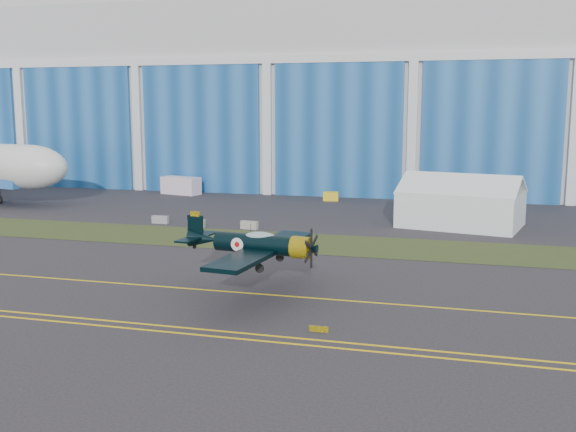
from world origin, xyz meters
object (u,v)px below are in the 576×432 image
(tent, at_px, (461,200))
(tug, at_px, (331,196))
(warbird, at_px, (255,244))
(shipping_container, at_px, (181,186))

(tent, distance_m, tug, 25.20)
(warbird, xyz_separation_m, tent, (13.77, 33.79, -0.81))
(warbird, relative_size, tug, 6.81)
(tug, bearing_deg, tent, -49.75)
(warbird, height_order, tug, warbird)
(warbird, height_order, shipping_container, warbird)
(warbird, distance_m, shipping_container, 59.22)
(shipping_container, bearing_deg, warbird, -45.69)
(shipping_container, xyz_separation_m, tug, (24.13, -1.00, -0.71))
(tug, bearing_deg, shipping_container, 169.84)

